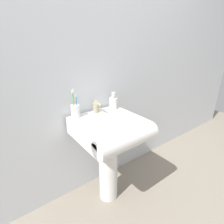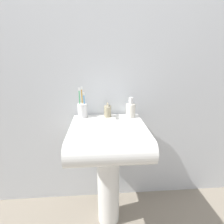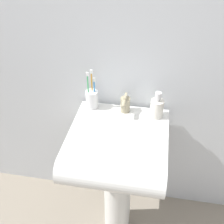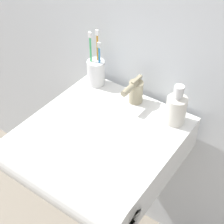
{
  "view_description": "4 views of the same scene",
  "coord_description": "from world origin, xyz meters",
  "views": [
    {
      "loc": [
        -0.69,
        -0.98,
        1.3
      ],
      "look_at": [
        0.03,
        -0.01,
        0.81
      ],
      "focal_mm": 28.0,
      "sensor_mm": 36.0,
      "label": 1
    },
    {
      "loc": [
        -0.05,
        -1.03,
        1.18
      ],
      "look_at": [
        0.03,
        0.03,
        0.84
      ],
      "focal_mm": 28.0,
      "sensor_mm": 36.0,
      "label": 2
    },
    {
      "loc": [
        0.15,
        -1.03,
        1.66
      ],
      "look_at": [
        -0.03,
        0.01,
        0.87
      ],
      "focal_mm": 45.0,
      "sensor_mm": 36.0,
      "label": 3
    },
    {
      "loc": [
        0.5,
        -0.67,
        1.53
      ],
      "look_at": [
        0.01,
        0.02,
        0.82
      ],
      "focal_mm": 55.0,
      "sensor_mm": 36.0,
      "label": 4
    }
  ],
  "objects": [
    {
      "name": "sink_pedestal",
      "position": [
        0.0,
        0.0,
        0.31
      ],
      "size": [
        0.16,
        0.16,
        0.63
      ],
      "primitive_type": "cylinder",
      "color": "white",
      "rests_on": "ground"
    },
    {
      "name": "soap_bottle",
      "position": [
        0.17,
        0.16,
        0.82
      ],
      "size": [
        0.07,
        0.07,
        0.15
      ],
      "color": "silver",
      "rests_on": "sink_basin"
    },
    {
      "name": "faucet",
      "position": [
        0.01,
        0.17,
        0.81
      ],
      "size": [
        0.05,
        0.11,
        0.1
      ],
      "color": "tan",
      "rests_on": "sink_basin"
    },
    {
      "name": "sink_basin",
      "position": [
        0.0,
        -0.05,
        0.7
      ],
      "size": [
        0.48,
        0.51,
        0.13
      ],
      "color": "white",
      "rests_on": "sink_pedestal"
    },
    {
      "name": "ground_plane",
      "position": [
        0.0,
        0.0,
        0.0
      ],
      "size": [
        6.0,
        6.0,
        0.0
      ],
      "primitive_type": "plane",
      "color": "gray",
      "rests_on": "ground"
    },
    {
      "name": "toothbrush_cup",
      "position": [
        -0.17,
        0.18,
        0.82
      ],
      "size": [
        0.07,
        0.07,
        0.22
      ],
      "color": "white",
      "rests_on": "sink_basin"
    },
    {
      "name": "wall_back",
      "position": [
        0.0,
        0.27,
        1.2
      ],
      "size": [
        5.0,
        0.05,
        2.4
      ],
      "primitive_type": "cube",
      "color": "silver",
      "rests_on": "ground"
    }
  ]
}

